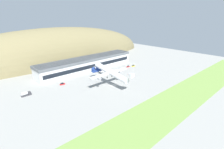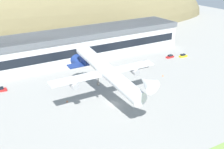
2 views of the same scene
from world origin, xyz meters
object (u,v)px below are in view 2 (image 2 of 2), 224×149
Objects in this scene: service_car_3 at (170,57)px; traffic_cone_0 at (163,76)px; cargo_airplane at (106,71)px; jetway_0 at (96,60)px; service_car_1 at (183,56)px; traffic_cone_1 at (67,101)px; service_car_2 at (1,90)px; service_car_0 at (116,72)px; box_truck at (141,65)px; terminal_building at (76,43)px.

traffic_cone_0 is (-19.30, -17.19, -0.33)m from service_car_3.
service_car_3 is (53.48, 27.72, -12.00)m from cargo_airplane.
cargo_airplane reaches higher than service_car_3.
service_car_3 is at bearing 41.70° from traffic_cone_0.
service_car_1 is at bearing -11.24° from jetway_0.
cargo_airplane is at bearing -42.81° from traffic_cone_1.
service_car_3 is (81.25, -3.27, -0.05)m from service_car_2.
service_car_0 is 13.03m from box_truck.
cargo_airplane reaches higher than service_car_2.
traffic_cone_0 is 44.48m from traffic_cone_1.
box_truck is (-21.21, -4.09, 0.94)m from service_car_3.
service_car_1 is (59.68, 25.03, -11.95)m from cargo_airplane.
service_car_1 is (40.40, 0.84, 0.01)m from service_car_0.
terminal_building reaches higher than box_truck.
service_car_3 is at bearing 156.51° from service_car_1.
cargo_airplane is 6.21× the size of box_truck.
service_car_3 is 66.31m from traffic_cone_1.
terminal_building is 46.82m from service_car_3.
service_car_1 is at bearing 22.75° from cargo_airplane.
service_car_2 is 60.49m from box_truck.
service_car_1 is 87.66m from service_car_2.
terminal_building is 25.78× the size of service_car_3.
service_car_1 reaches higher than service_car_0.
cargo_airplane is 82.36× the size of traffic_cone_1.
service_car_1 is 6.76m from service_car_3.
service_car_0 reaches higher than service_car_3.
traffic_cone_0 is at bearing -50.60° from jetway_0.
traffic_cone_1 is at bearing -164.07° from service_car_3.
box_truck reaches higher than service_car_3.
terminal_building is 48.43m from traffic_cone_1.
box_truck is 13.26× the size of traffic_cone_1.
terminal_building is 17.60m from jetway_0.
cargo_airplane is at bearing -157.25° from service_car_1.
service_car_0 is at bearing -178.81° from service_car_1.
terminal_building is 26.48× the size of service_car_0.
traffic_cone_0 and traffic_cone_1 have the same top height.
service_car_0 is 34.38m from service_car_3.
terminal_building is at bearing 149.73° from service_car_3.
cargo_airplane is at bearing -162.88° from traffic_cone_0.
traffic_cone_1 is at bearing -161.65° from box_truck.
traffic_cone_0 is at bearing -62.96° from terminal_building.
jetway_0 reaches higher than service_car_3.
service_car_2 is 7.72× the size of traffic_cone_1.
jetway_0 is 3.22× the size of service_car_1.
terminal_building is 193.74× the size of traffic_cone_0.
service_car_3 is at bearing -9.13° from jetway_0.
service_car_1 reaches higher than traffic_cone_0.
service_car_3 is 7.51× the size of traffic_cone_1.
jetway_0 is (1.47, -17.14, -3.70)m from terminal_building.
jetway_0 is at bearing 66.17° from cargo_airplane.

